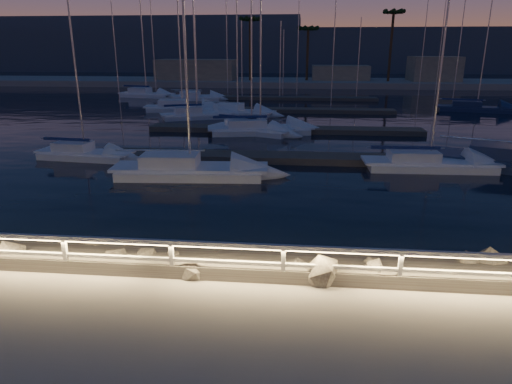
% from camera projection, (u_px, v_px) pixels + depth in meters
% --- Properties ---
extents(ground, '(400.00, 400.00, 0.00)m').
position_uv_depth(ground, '(246.00, 280.00, 12.23)').
color(ground, gray).
rests_on(ground, ground).
extents(harbor_water, '(400.00, 440.00, 0.60)m').
position_uv_depth(harbor_water, '(287.00, 126.00, 42.13)').
color(harbor_water, black).
rests_on(harbor_water, ground).
extents(guard_rail, '(44.11, 0.12, 1.06)m').
position_uv_depth(guard_rail, '(243.00, 253.00, 12.00)').
color(guard_rail, silver).
rests_on(guard_rail, ground).
extents(floating_docks, '(22.00, 36.00, 0.40)m').
position_uv_depth(floating_docks, '(287.00, 118.00, 43.17)').
color(floating_docks, '#595249').
rests_on(floating_docks, ground).
extents(far_shore, '(160.00, 14.00, 5.20)m').
position_uv_depth(far_shore, '(295.00, 80.00, 82.38)').
color(far_shore, gray).
rests_on(far_shore, ground).
extents(palm_left, '(3.00, 3.00, 11.20)m').
position_uv_depth(palm_left, '(250.00, 22.00, 78.21)').
color(palm_left, '#493922').
rests_on(palm_left, ground).
extents(palm_center, '(3.00, 3.00, 9.70)m').
position_uv_depth(palm_center, '(308.00, 30.00, 78.62)').
color(palm_center, '#493922').
rests_on(palm_center, ground).
extents(palm_right, '(3.00, 3.00, 12.20)m').
position_uv_depth(palm_right, '(393.00, 16.00, 75.65)').
color(palm_right, '#493922').
rests_on(palm_right, ground).
extents(distant_hills, '(230.00, 37.50, 18.00)m').
position_uv_depth(distant_hills, '(227.00, 52.00, 139.70)').
color(distant_hills, '#3B495B').
rests_on(distant_hills, ground).
extents(sailboat_a, '(6.16, 2.42, 10.28)m').
position_uv_depth(sailboat_a, '(83.00, 152.00, 28.00)').
color(sailboat_a, white).
rests_on(sailboat_a, ground).
extents(sailboat_b, '(8.27, 3.01, 13.82)m').
position_uv_depth(sailboat_b, '(186.00, 168.00, 24.08)').
color(sailboat_b, white).
rests_on(sailboat_b, ground).
extents(sailboat_c, '(7.46, 2.48, 12.51)m').
position_uv_depth(sailboat_c, '(426.00, 162.00, 25.58)').
color(sailboat_c, white).
rests_on(sailboat_c, ground).
extents(sailboat_e, '(7.13, 4.50, 11.89)m').
position_uv_depth(sailboat_e, '(195.00, 114.00, 43.78)').
color(sailboat_e, white).
rests_on(sailboat_e, ground).
extents(sailboat_f, '(7.03, 4.56, 11.71)m').
position_uv_depth(sailboat_f, '(250.00, 128.00, 36.40)').
color(sailboat_f, white).
rests_on(sailboat_f, ground).
extents(sailboat_g, '(8.59, 4.03, 14.06)m').
position_uv_depth(sailboat_g, '(258.00, 128.00, 36.18)').
color(sailboat_g, white).
rests_on(sailboat_g, ground).
extents(sailboat_i, '(6.28, 2.42, 10.51)m').
position_uv_depth(sailboat_i, '(196.00, 97.00, 59.17)').
color(sailboat_i, white).
rests_on(sailboat_i, ground).
extents(sailboat_j, '(8.25, 3.38, 13.67)m').
position_uv_depth(sailboat_j, '(180.00, 107.00, 49.06)').
color(sailboat_j, white).
rests_on(sailboat_j, ground).
extents(sailboat_k, '(7.87, 3.98, 12.87)m').
position_uv_depth(sailboat_k, '(236.00, 111.00, 46.18)').
color(sailboat_k, white).
rests_on(sailboat_k, ground).
extents(sailboat_l, '(8.22, 4.21, 13.39)m').
position_uv_depth(sailboat_l, '(474.00, 108.00, 48.90)').
color(sailboat_l, navy).
rests_on(sailboat_l, ground).
extents(sailboat_m, '(8.09, 3.96, 13.36)m').
position_uv_depth(sailboat_m, '(145.00, 94.00, 62.72)').
color(sailboat_m, white).
rests_on(sailboat_m, ground).
extents(sailboat_n, '(7.10, 2.90, 11.76)m').
position_uv_depth(sailboat_n, '(195.00, 96.00, 60.56)').
color(sailboat_n, white).
rests_on(sailboat_n, ground).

